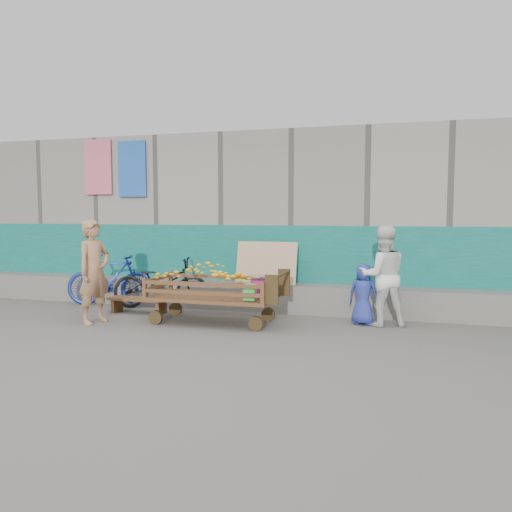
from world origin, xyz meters
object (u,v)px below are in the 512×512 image
(bench, at_px, (139,302))
(woman, at_px, (383,276))
(child, at_px, (363,294))
(bicycle_blue, at_px, (111,279))
(banana_cart, at_px, (210,284))
(vendor_man, at_px, (94,272))
(bicycle_dark, at_px, (161,283))

(bench, height_order, woman, woman)
(child, distance_m, bicycle_blue, 4.35)
(child, bearing_deg, banana_cart, 24.41)
(vendor_man, bearing_deg, child, -61.66)
(woman, relative_size, bicycle_blue, 0.94)
(banana_cart, bearing_deg, child, 12.55)
(banana_cart, relative_size, bench, 1.99)
(bench, xyz_separation_m, child, (3.53, 0.16, 0.26))
(banana_cart, height_order, woman, woman)
(bench, relative_size, bicycle_dark, 0.61)
(banana_cart, xyz_separation_m, bicycle_blue, (-2.17, 0.80, -0.11))
(banana_cart, distance_m, child, 2.22)
(vendor_man, xyz_separation_m, child, (3.78, 0.97, -0.32))
(bench, distance_m, woman, 3.83)
(child, relative_size, bicycle_dark, 0.54)
(woman, bearing_deg, bicycle_blue, -20.78)
(banana_cart, distance_m, woman, 2.48)
(woman, xyz_separation_m, bicycle_blue, (-4.60, 0.29, -0.26))
(vendor_man, height_order, woman, vendor_man)
(banana_cart, height_order, bench, banana_cart)
(vendor_man, distance_m, bicycle_blue, 1.44)
(bicycle_blue, bearing_deg, banana_cart, -125.34)
(bench, bearing_deg, vendor_man, -107.29)
(vendor_man, relative_size, bicycle_blue, 0.99)
(woman, distance_m, bicycle_blue, 4.61)
(woman, relative_size, child, 1.63)
(banana_cart, relative_size, vendor_man, 1.31)
(woman, bearing_deg, banana_cart, -5.29)
(bench, relative_size, woman, 0.70)
(banana_cart, distance_m, bench, 1.45)
(bench, height_order, bicycle_dark, bicycle_dark)
(bench, height_order, child, child)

